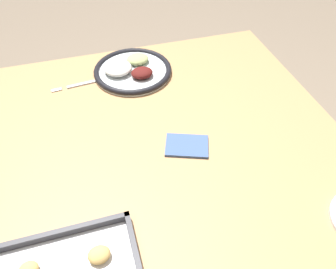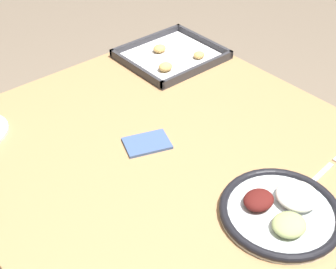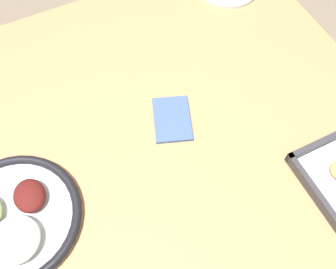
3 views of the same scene
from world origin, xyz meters
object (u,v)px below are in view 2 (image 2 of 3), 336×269
object	(u,v)px
baking_tray	(171,56)
napkin	(147,143)
dinner_plate	(282,210)
fork	(317,177)

from	to	relation	value
baking_tray	napkin	bearing A→B (deg)	-138.56
dinner_plate	napkin	distance (m)	0.40
baking_tray	napkin	xyz separation A→B (m)	(-0.36, -0.32, -0.01)
fork	baking_tray	bearing A→B (deg)	74.91
fork	napkin	bearing A→B (deg)	117.11
baking_tray	napkin	distance (m)	0.48
fork	napkin	xyz separation A→B (m)	(-0.24, 0.38, 0.00)
fork	baking_tray	xyz separation A→B (m)	(0.12, 0.69, 0.01)
dinner_plate	baking_tray	world-z (taller)	dinner_plate
napkin	baking_tray	bearing A→B (deg)	41.44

